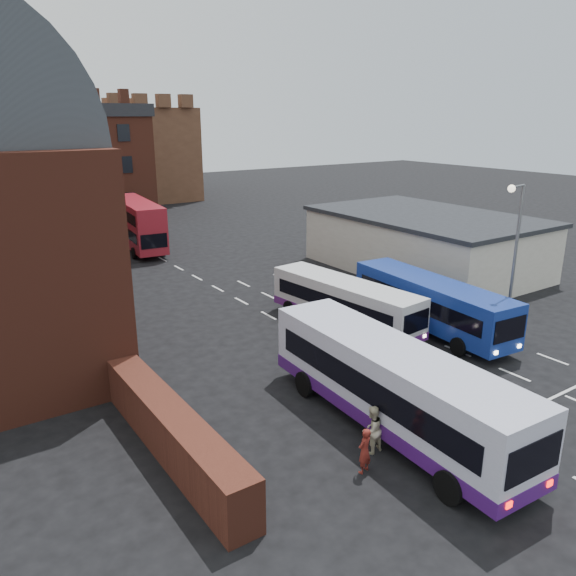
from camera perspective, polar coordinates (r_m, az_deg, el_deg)
ground at (r=24.31m, az=13.65°, el=-10.80°), size 180.00×180.00×0.00m
forecourt_wall at (r=20.04m, az=-11.64°, el=-14.19°), size 1.20×10.00×1.80m
cream_building at (r=43.03m, az=13.67°, el=4.60°), size 10.40×16.40×4.25m
brick_terrace at (r=61.17m, az=-24.80°, el=10.34°), size 22.00×10.00×11.00m
castle_keep at (r=83.25m, az=-19.12°, el=12.75°), size 22.00×22.00×12.00m
bus_white_outbound at (r=21.09m, az=10.51°, el=-9.34°), size 3.41×11.88×3.21m
bus_white_inbound at (r=30.71m, az=5.79°, el=-1.24°), size 3.18×9.71×2.60m
bus_blue at (r=31.01m, az=14.31°, el=-1.29°), size 3.22×10.41×2.80m
bus_red_double at (r=50.16m, az=-15.10°, el=6.33°), size 3.45×10.64×4.18m
street_lamp at (r=30.22m, az=21.96°, el=3.84°), size 1.62×0.53×8.06m
pedestrian_red at (r=19.11m, az=7.78°, el=-16.05°), size 0.66×0.52×1.58m
pedestrian_beige at (r=20.07m, az=8.51°, el=-14.04°), size 0.89×0.72×1.74m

